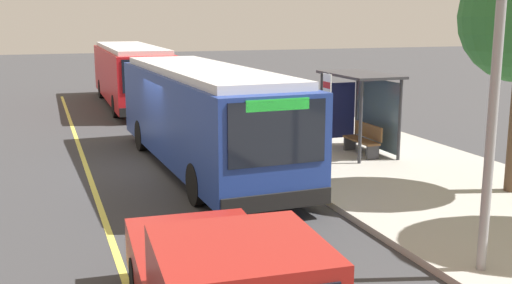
{
  "coord_description": "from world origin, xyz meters",
  "views": [
    {
      "loc": [
        17.41,
        -3.34,
        4.32
      ],
      "look_at": [
        3.75,
        1.5,
        1.36
      ],
      "focal_mm": 43.11,
      "sensor_mm": 36.0,
      "label": 1
    }
  ],
  "objects_px": {
    "transit_bus_main": "(203,114)",
    "waiting_bench": "(363,139)",
    "transit_bus_second": "(131,73)",
    "pedestrian_commuter": "(289,119)",
    "route_sign_post": "(327,112)"
  },
  "relations": [
    {
      "from": "transit_bus_main",
      "to": "pedestrian_commuter",
      "type": "distance_m",
      "value": 3.36
    },
    {
      "from": "waiting_bench",
      "to": "route_sign_post",
      "type": "xyz_separation_m",
      "value": [
        2.51,
        -2.5,
        1.32
      ]
    },
    {
      "from": "transit_bus_main",
      "to": "waiting_bench",
      "type": "xyz_separation_m",
      "value": [
        0.42,
        4.95,
        -0.98
      ]
    },
    {
      "from": "transit_bus_second",
      "to": "route_sign_post",
      "type": "relative_size",
      "value": 4.1
    },
    {
      "from": "transit_bus_second",
      "to": "waiting_bench",
      "type": "distance_m",
      "value": 15.1
    },
    {
      "from": "transit_bus_second",
      "to": "route_sign_post",
      "type": "bearing_deg",
      "value": 8.52
    },
    {
      "from": "transit_bus_second",
      "to": "pedestrian_commuter",
      "type": "bearing_deg",
      "value": 14.05
    },
    {
      "from": "transit_bus_second",
      "to": "waiting_bench",
      "type": "height_order",
      "value": "transit_bus_second"
    },
    {
      "from": "transit_bus_second",
      "to": "waiting_bench",
      "type": "bearing_deg",
      "value": 19.4
    },
    {
      "from": "route_sign_post",
      "to": "transit_bus_main",
      "type": "bearing_deg",
      "value": -140.01
    },
    {
      "from": "transit_bus_second",
      "to": "transit_bus_main",
      "type": "bearing_deg",
      "value": 0.22
    },
    {
      "from": "transit_bus_main",
      "to": "transit_bus_second",
      "type": "height_order",
      "value": "same"
    },
    {
      "from": "transit_bus_second",
      "to": "waiting_bench",
      "type": "xyz_separation_m",
      "value": [
        14.22,
        5.01,
        -0.98
      ]
    },
    {
      "from": "transit_bus_main",
      "to": "pedestrian_commuter",
      "type": "xyz_separation_m",
      "value": [
        -1.16,
        3.11,
        -0.5
      ]
    },
    {
      "from": "route_sign_post",
      "to": "pedestrian_commuter",
      "type": "distance_m",
      "value": 4.22
    }
  ]
}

